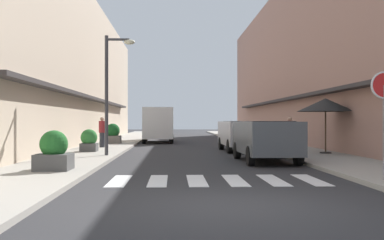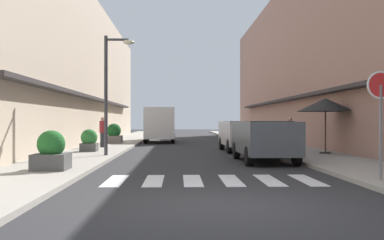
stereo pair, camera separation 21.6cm
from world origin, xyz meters
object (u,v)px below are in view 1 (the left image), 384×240
at_px(planter_corner, 54,152).
at_px(planter_far, 113,134).
at_px(pedestrian_walking_near, 290,132).
at_px(parked_car_mid, 242,132).
at_px(planter_midblock, 89,141).
at_px(street_lamp, 112,81).
at_px(parked_car_near, 265,136).
at_px(pedestrian_walking_far, 102,131).
at_px(cafe_umbrella, 325,105).
at_px(round_street_sign, 384,97).
at_px(delivery_van, 158,122).

height_order(planter_corner, planter_far, planter_far).
distance_m(planter_far, pedestrian_walking_near, 11.01).
height_order(parked_car_mid, pedestrian_walking_near, pedestrian_walking_near).
distance_m(parked_car_mid, planter_midblock, 7.22).
height_order(street_lamp, planter_corner, street_lamp).
xyz_separation_m(parked_car_mid, planter_corner, (-6.61, -9.07, -0.32)).
bearing_deg(planter_corner, parked_car_near, 27.38).
relative_size(planter_corner, pedestrian_walking_far, 0.70).
bearing_deg(planter_midblock, planter_far, 89.35).
bearing_deg(planter_midblock, street_lamp, -59.95).
xyz_separation_m(parked_car_near, planter_corner, (-6.61, -3.42, -0.32)).
height_order(parked_car_mid, street_lamp, street_lamp).
distance_m(planter_corner, planter_far, 14.79).
height_order(planter_midblock, planter_far, planter_far).
bearing_deg(planter_far, cafe_umbrella, -41.25).
xyz_separation_m(street_lamp, pedestrian_walking_near, (8.04, 3.53, -2.13)).
xyz_separation_m(round_street_sign, planter_midblock, (-8.64, 9.99, -1.44)).
bearing_deg(parked_car_mid, street_lamp, -146.94).
xyz_separation_m(parked_car_mid, street_lamp, (-5.74, -3.74, 2.14)).
distance_m(parked_car_near, pedestrian_walking_near, 5.90).
relative_size(round_street_sign, pedestrian_walking_far, 1.61).
bearing_deg(pedestrian_walking_far, delivery_van, -122.60).
bearing_deg(planter_far, parked_car_mid, -39.35).
bearing_deg(cafe_umbrella, planter_far, 138.75).
distance_m(cafe_umbrella, pedestrian_walking_far, 11.15).
xyz_separation_m(cafe_umbrella, pedestrian_walking_near, (-0.77, 2.88, -1.21)).
bearing_deg(delivery_van, parked_car_mid, -64.90).
distance_m(parked_car_near, delivery_van, 15.57).
xyz_separation_m(parked_car_near, cafe_umbrella, (3.06, 2.56, 1.21)).
height_order(planter_midblock, pedestrian_walking_far, pedestrian_walking_far).
relative_size(round_street_sign, planter_midblock, 2.54).
bearing_deg(cafe_umbrella, parked_car_near, -140.14).
bearing_deg(parked_car_near, parked_car_mid, 90.00).
relative_size(parked_car_near, delivery_van, 0.79).
xyz_separation_m(planter_midblock, pedestrian_walking_near, (9.36, 1.26, 0.32)).
xyz_separation_m(planter_far, pedestrian_walking_far, (0.01, -4.08, 0.26)).
bearing_deg(planter_corner, parked_car_mid, 53.91).
bearing_deg(planter_corner, round_street_sign, -16.22).
distance_m(parked_car_near, pedestrian_walking_far, 10.08).
xyz_separation_m(cafe_umbrella, planter_far, (-10.04, 8.80, -1.46)).
height_order(parked_car_mid, cafe_umbrella, cafe_umbrella).
distance_m(cafe_umbrella, planter_far, 13.43).
height_order(round_street_sign, street_lamp, street_lamp).
relative_size(round_street_sign, planter_corner, 2.28).
xyz_separation_m(round_street_sign, pedestrian_walking_near, (0.72, 11.24, -1.12)).
height_order(parked_car_mid, pedestrian_walking_far, pedestrian_walking_far).
relative_size(delivery_van, planter_corner, 4.96).
bearing_deg(street_lamp, cafe_umbrella, 4.24).
xyz_separation_m(delivery_van, planter_far, (-2.62, -3.58, -0.73)).
relative_size(street_lamp, pedestrian_walking_far, 3.04).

